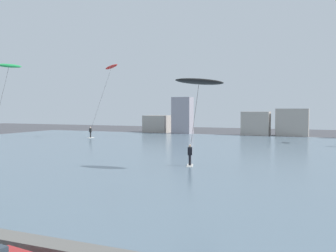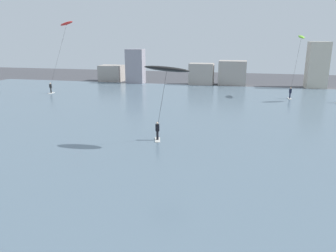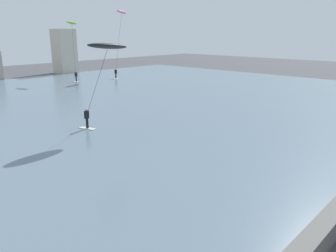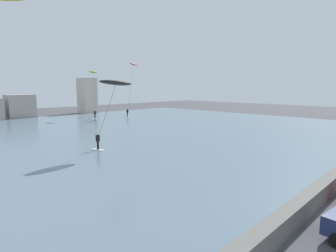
{
  "view_description": "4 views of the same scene",
  "coord_description": "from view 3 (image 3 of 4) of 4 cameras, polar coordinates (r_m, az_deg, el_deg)",
  "views": [
    {
      "loc": [
        8.62,
        -3.88,
        4.51
      ],
      "look_at": [
        0.72,
        15.16,
        3.52
      ],
      "focal_mm": 39.27,
      "sensor_mm": 36.0,
      "label": 1
    },
    {
      "loc": [
        6.35,
        -3.62,
        8.86
      ],
      "look_at": [
        1.89,
        16.01,
        3.3
      ],
      "focal_mm": 34.91,
      "sensor_mm": 36.0,
      "label": 2
    },
    {
      "loc": [
        -14.95,
        0.63,
        7.41
      ],
      "look_at": [
        -1.61,
        12.99,
        2.36
      ],
      "focal_mm": 36.23,
      "sensor_mm": 36.0,
      "label": 3
    },
    {
      "loc": [
        -14.67,
        -0.47,
        6.11
      ],
      "look_at": [
        0.46,
        14.27,
        3.13
      ],
      "focal_mm": 30.15,
      "sensor_mm": 36.0,
      "label": 4
    }
  ],
  "objects": [
    {
      "name": "kitesurfer_pink",
      "position": [
        57.96,
        -7.92,
        17.49
      ],
      "size": [
        5.01,
        2.95,
        10.83
      ],
      "color": "silver",
      "rests_on": "water_bay"
    },
    {
      "name": "water_bay",
      "position": [
        34.2,
        -20.1,
        2.15
      ],
      "size": [
        84.0,
        52.0,
        0.1
      ],
      "primitive_type": "cube",
      "color": "slate",
      "rests_on": "ground"
    },
    {
      "name": "kitesurfer_black",
      "position": [
        25.79,
        -10.39,
        12.12
      ],
      "size": [
        3.63,
        2.89,
        6.73
      ],
      "color": "silver",
      "rests_on": "water_bay"
    },
    {
      "name": "kitesurfer_lime",
      "position": [
        54.89,
        -15.82,
        15.26
      ],
      "size": [
        1.68,
        3.8,
        9.04
      ],
      "color": "silver",
      "rests_on": "water_bay"
    }
  ]
}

